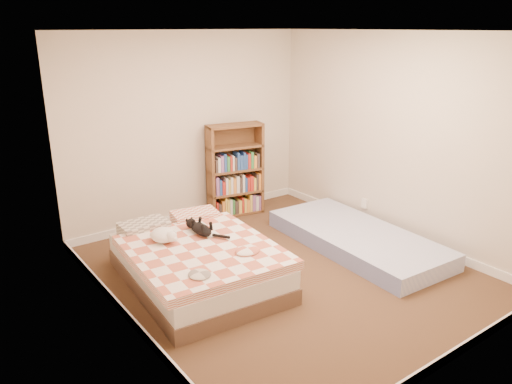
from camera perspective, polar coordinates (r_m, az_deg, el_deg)
room at (r=5.08m, az=3.23°, el=3.07°), size 3.51×4.01×2.51m
bed at (r=5.25m, az=-6.88°, el=-7.86°), size 1.49×1.96×0.50m
bookshelf at (r=6.98m, az=-2.47°, el=1.36°), size 0.82×0.40×1.29m
floor_mattress at (r=6.17m, az=11.46°, el=-5.24°), size 1.13×2.31×0.20m
black_cat at (r=5.33m, az=-6.43°, el=-4.13°), size 0.20×0.58×0.13m
white_dog at (r=5.19m, az=-10.38°, el=-4.84°), size 0.37×0.38×0.14m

